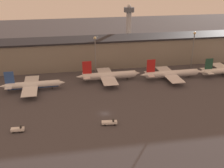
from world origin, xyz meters
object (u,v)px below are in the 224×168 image
(service_vehicle_2, at_px, (110,122))
(control_tower, at_px, (129,23))
(airplane_1, at_px, (32,85))
(airplane_2, at_px, (109,75))
(airplane_3, at_px, (171,74))
(service_vehicle_3, at_px, (18,129))

(service_vehicle_2, distance_m, control_tower, 136.65)
(airplane_1, relative_size, service_vehicle_2, 5.21)
(airplane_2, relative_size, airplane_3, 0.98)
(service_vehicle_2, relative_size, control_tower, 0.19)
(service_vehicle_2, distance_m, service_vehicle_3, 41.65)
(airplane_2, relative_size, service_vehicle_3, 7.26)
(airplane_1, height_order, control_tower, control_tower)
(airplane_2, distance_m, service_vehicle_2, 55.98)
(service_vehicle_2, bearing_deg, control_tower, 79.12)
(airplane_3, xyz_separation_m, service_vehicle_3, (-92.12, -50.07, -2.28))
(service_vehicle_3, relative_size, control_tower, 0.15)
(airplane_2, relative_size, control_tower, 1.07)
(airplane_2, distance_m, airplane_3, 41.57)
(service_vehicle_3, bearing_deg, control_tower, 59.14)
(airplane_1, xyz_separation_m, airplane_3, (89.04, 3.31, 0.08))
(service_vehicle_3, bearing_deg, airplane_3, 30.24)
(airplane_1, bearing_deg, service_vehicle_3, -94.57)
(airplane_2, height_order, airplane_3, airplane_3)
(service_vehicle_2, xyz_separation_m, service_vehicle_3, (-41.63, 1.26, 0.06))
(airplane_1, bearing_deg, airplane_3, 1.33)
(airplane_2, xyz_separation_m, airplane_3, (41.39, -3.85, -0.12))
(airplane_1, bearing_deg, service_vehicle_2, -52.05)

